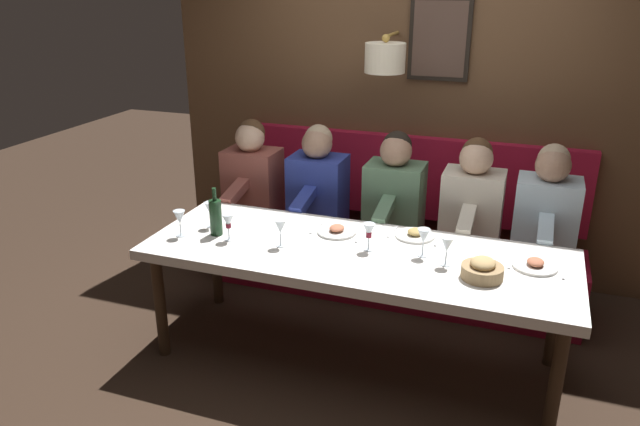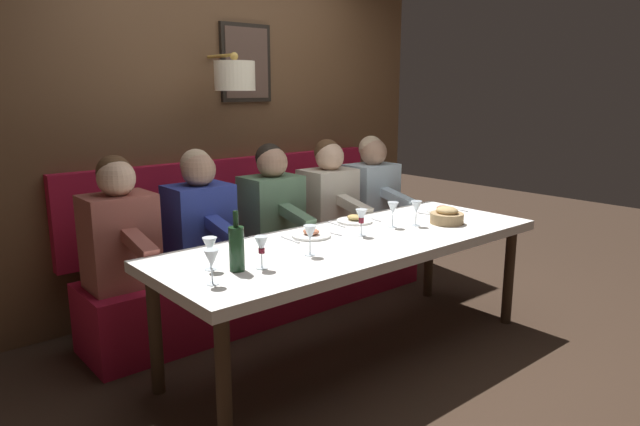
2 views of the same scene
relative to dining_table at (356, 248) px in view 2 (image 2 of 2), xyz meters
name	(u,v)px [view 2 (image 2 of 2)]	position (x,y,z in m)	size (l,w,h in m)	color
ground_plane	(355,352)	(0.00, 0.00, -0.68)	(12.00, 12.00, 0.00)	#332319
dining_table	(356,248)	(0.00, 0.00, 0.00)	(0.90, 2.48, 0.74)	white
banquette_bench	(271,282)	(0.89, 0.00, -0.45)	(0.52, 2.68, 0.45)	maroon
back_wall_panel	(225,122)	(1.46, 0.00, 0.69)	(0.59, 3.88, 2.90)	brown
diner_nearest	(372,188)	(0.88, -1.02, 0.14)	(0.60, 0.40, 0.79)	silver
diner_near	(329,194)	(0.88, -0.55, 0.14)	(0.60, 0.40, 0.79)	beige
diner_middle	(272,203)	(0.88, -0.01, 0.14)	(0.60, 0.40, 0.79)	#567A5B
diner_far	(200,215)	(0.88, 0.56, 0.14)	(0.60, 0.40, 0.79)	#283893
diner_farthest	(119,227)	(0.88, 1.09, 0.14)	(0.60, 0.40, 0.79)	#934C42
place_setting_0	(311,234)	(0.20, 0.19, 0.08)	(0.24, 0.32, 0.05)	silver
place_setting_1	(444,210)	(0.11, -0.98, 0.08)	(0.24, 0.32, 0.05)	silver
place_setting_2	(355,220)	(0.31, -0.28, 0.08)	(0.24, 0.32, 0.05)	white
wine_glass_0	(310,234)	(-0.09, 0.44, 0.18)	(0.07, 0.07, 0.16)	silver
wine_glass_1	(416,208)	(-0.02, -0.52, 0.18)	(0.07, 0.07, 0.16)	silver
wine_glass_2	(211,260)	(-0.16, 1.07, 0.18)	(0.07, 0.07, 0.16)	silver
wine_glass_3	(210,247)	(0.03, 0.97, 0.18)	(0.07, 0.07, 0.16)	silver
wine_glass_4	(393,209)	(0.05, -0.37, 0.18)	(0.07, 0.07, 0.16)	silver
wine_glass_5	(261,246)	(-0.12, 0.76, 0.18)	(0.07, 0.07, 0.16)	silver
wine_glass_6	(361,217)	(0.03, -0.06, 0.18)	(0.07, 0.07, 0.16)	silver
wine_bottle	(237,248)	(-0.07, 0.88, 0.18)	(0.08, 0.08, 0.30)	#19381E
bread_bowl	(447,216)	(-0.11, -0.72, 0.11)	(0.22, 0.22, 0.12)	#9E7F56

